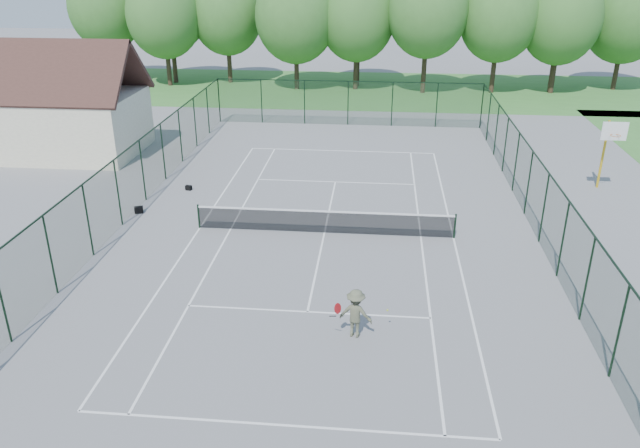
{
  "coord_description": "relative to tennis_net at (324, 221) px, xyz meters",
  "views": [
    {
      "loc": [
        2.15,
        -24.27,
        11.24
      ],
      "look_at": [
        0.0,
        -2.0,
        1.3
      ],
      "focal_mm": 35.0,
      "sensor_mm": 36.0,
      "label": 1
    }
  ],
  "objects": [
    {
      "name": "tennis_player",
      "position": [
        1.66,
        -7.63,
        0.24
      ],
      "size": [
        1.88,
        0.95,
        1.63
      ],
      "color": "#5A5D44",
      "rests_on": "ground"
    },
    {
      "name": "sports_bag_a",
      "position": [
        -8.74,
        1.37,
        -0.42
      ],
      "size": [
        0.44,
        0.35,
        0.31
      ],
      "primitive_type": "cube",
      "rotation": [
        0.0,
        0.0,
        0.34
      ],
      "color": "black",
      "rests_on": "ground"
    },
    {
      "name": "grass_far",
      "position": [
        0.0,
        30.0,
        -0.57
      ],
      "size": [
        80.0,
        16.0,
        0.01
      ],
      "primitive_type": "cube",
      "color": "#458939",
      "rests_on": "ground"
    },
    {
      "name": "ground",
      "position": [
        0.0,
        0.0,
        -0.58
      ],
      "size": [
        140.0,
        140.0,
        0.0
      ],
      "primitive_type": "plane",
      "color": "gray",
      "rests_on": "ground"
    },
    {
      "name": "fence_enclosure",
      "position": [
        0.0,
        0.0,
        0.98
      ],
      "size": [
        18.05,
        36.05,
        3.02
      ],
      "color": "#1B3A20",
      "rests_on": "ground"
    },
    {
      "name": "court_lines",
      "position": [
        0.0,
        0.0,
        -0.57
      ],
      "size": [
        11.05,
        23.85,
        0.01
      ],
      "color": "white",
      "rests_on": "ground"
    },
    {
      "name": "tennis_net",
      "position": [
        0.0,
        0.0,
        0.0
      ],
      "size": [
        11.08,
        0.08,
        1.1
      ],
      "color": "black",
      "rests_on": "ground"
    },
    {
      "name": "utility_building",
      "position": [
        -16.0,
        10.0,
        2.54
      ],
      "size": [
        8.6,
        6.27,
        6.63
      ],
      "color": "#F5EDCB",
      "rests_on": "ground"
    },
    {
      "name": "tree_line_far",
      "position": [
        0.0,
        30.0,
        5.42
      ],
      "size": [
        39.4,
        6.4,
        9.7
      ],
      "color": "#3D2B1F",
      "rests_on": "ground"
    },
    {
      "name": "basketball_goal",
      "position": [
        13.41,
        6.4,
        1.99
      ],
      "size": [
        1.2,
        1.43,
        3.65
      ],
      "color": "gold",
      "rests_on": "ground"
    },
    {
      "name": "sports_bag_b",
      "position": [
        -7.31,
        4.5,
        -0.46
      ],
      "size": [
        0.35,
        0.26,
        0.24
      ],
      "primitive_type": "cube",
      "rotation": [
        0.0,
        0.0,
        -0.27
      ],
      "color": "black",
      "rests_on": "ground"
    }
  ]
}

